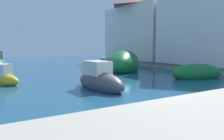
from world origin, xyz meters
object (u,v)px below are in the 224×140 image
(moored_boat_2, at_px, (197,73))
(moored_boat_3, at_px, (125,63))
(waterfront_building_main, at_px, (212,16))
(moored_boat_4, at_px, (100,81))
(waterfront_building_annex, at_px, (147,28))

(moored_boat_2, xyz_separation_m, moored_boat_3, (-1.28, 6.66, 0.28))
(moored_boat_2, bearing_deg, waterfront_building_main, 46.80)
(moored_boat_4, distance_m, waterfront_building_main, 14.59)
(moored_boat_2, height_order, moored_boat_4, moored_boat_4)
(waterfront_building_main, height_order, waterfront_building_annex, waterfront_building_main)
(moored_boat_4, height_order, waterfront_building_annex, waterfront_building_annex)
(waterfront_building_annex, bearing_deg, moored_boat_4, -137.37)
(moored_boat_3, distance_m, moored_boat_4, 8.97)
(waterfront_building_annex, bearing_deg, waterfront_building_main, -90.00)
(waterfront_building_main, bearing_deg, moored_boat_4, -166.40)
(waterfront_building_annex, bearing_deg, moored_boat_2, -116.17)
(moored_boat_4, relative_size, waterfront_building_annex, 0.36)
(moored_boat_3, bearing_deg, waterfront_building_main, -73.51)
(moored_boat_2, bearing_deg, moored_boat_3, 119.15)
(moored_boat_3, relative_size, waterfront_building_main, 0.76)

